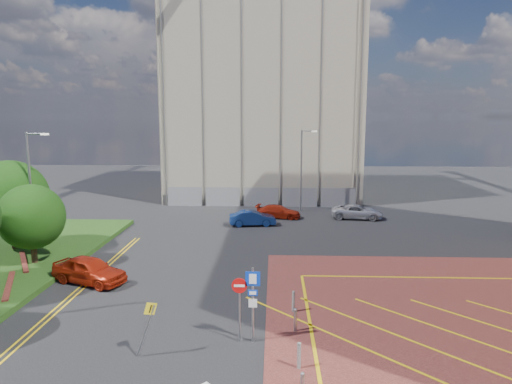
# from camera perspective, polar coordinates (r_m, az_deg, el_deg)

# --- Properties ---
(ground) EXTENTS (140.00, 140.00, 0.00)m
(ground) POSITION_cam_1_polar(r_m,az_deg,el_deg) (19.10, -2.13, -19.54)
(ground) COLOR black
(ground) RESTS_ON ground
(tree_c) EXTENTS (4.00, 4.00, 4.90)m
(tree_c) POSITION_cam_1_polar(r_m,az_deg,el_deg) (31.11, -26.28, -2.81)
(tree_c) COLOR #3D2B1C
(tree_c) RESTS_ON grass_bed
(tree_d) EXTENTS (5.00, 5.00, 6.08)m
(tree_d) POSITION_cam_1_polar(r_m,az_deg,el_deg) (35.03, -28.36, -0.57)
(tree_d) COLOR #3D2B1C
(tree_d) RESTS_ON grass_bed
(lamp_left_far) EXTENTS (1.53, 0.16, 8.00)m
(lamp_left_far) POSITION_cam_1_polar(r_m,az_deg,el_deg) (33.03, -26.23, 0.44)
(lamp_left_far) COLOR #9EA0A8
(lamp_left_far) RESTS_ON grass_bed
(lamp_back) EXTENTS (1.53, 0.16, 8.00)m
(lamp_back) POSITION_cam_1_polar(r_m,az_deg,el_deg) (45.02, 5.78, 3.11)
(lamp_back) COLOR #9EA0A8
(lamp_back) RESTS_ON ground
(sign_cluster) EXTENTS (1.17, 0.12, 3.20)m
(sign_cluster) POSITION_cam_1_polar(r_m,az_deg,el_deg) (19.12, -1.02, -13.01)
(sign_cluster) COLOR #9EA0A8
(sign_cluster) RESTS_ON ground
(warning_sign) EXTENTS (0.84, 0.43, 2.24)m
(warning_sign) POSITION_cam_1_polar(r_m,az_deg,el_deg) (18.69, -13.40, -15.58)
(warning_sign) COLOR #9EA0A8
(warning_sign) RESTS_ON ground
(bollard_row) EXTENTS (0.14, 11.14, 0.90)m
(bollard_row) POSITION_cam_1_polar(r_m,az_deg,el_deg) (17.40, 5.52, -20.92)
(bollard_row) COLOR #9EA0A8
(bollard_row) RESTS_ON forecourt
(construction_building) EXTENTS (21.20, 19.20, 22.00)m
(construction_building) POSITION_cam_1_polar(r_m,az_deg,el_deg) (56.71, 0.95, 11.16)
(construction_building) COLOR #A79C89
(construction_building) RESTS_ON ground
(construction_fence) EXTENTS (21.60, 0.06, 2.00)m
(construction_fence) POSITION_cam_1_polar(r_m,az_deg,el_deg) (47.39, 1.85, -0.64)
(construction_fence) COLOR gray
(construction_fence) RESTS_ON ground
(car_red_left) EXTENTS (4.75, 3.29, 1.50)m
(car_red_left) POSITION_cam_1_polar(r_m,az_deg,el_deg) (27.57, -20.12, -9.14)
(car_red_left) COLOR #AC240E
(car_red_left) RESTS_ON ground
(car_blue_back) EXTENTS (4.12, 1.89, 1.31)m
(car_blue_back) POSITION_cam_1_polar(r_m,az_deg,el_deg) (39.17, -0.44, -3.28)
(car_blue_back) COLOR navy
(car_blue_back) RESTS_ON ground
(car_red_back) EXTENTS (4.35, 2.41, 1.19)m
(car_red_back) POSITION_cam_1_polar(r_m,az_deg,el_deg) (42.19, 2.81, -2.45)
(car_red_back) COLOR #A6210E
(car_red_back) RESTS_ON ground
(car_silver_back) EXTENTS (4.86, 2.68, 1.29)m
(car_silver_back) POSITION_cam_1_polar(r_m,az_deg,el_deg) (42.85, 12.49, -2.42)
(car_silver_back) COLOR silver
(car_silver_back) RESTS_ON ground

